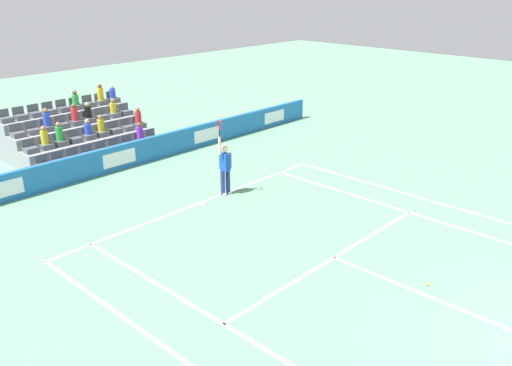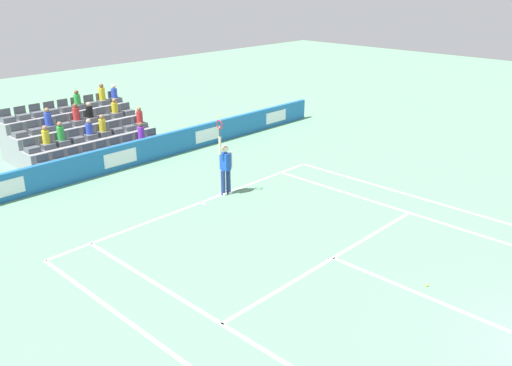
# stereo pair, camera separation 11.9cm
# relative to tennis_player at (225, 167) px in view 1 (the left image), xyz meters

# --- Properties ---
(line_baseline) EXTENTS (10.97, 0.10, 0.01)m
(line_baseline) POSITION_rel_tennis_player_xyz_m (1.13, -0.05, -0.99)
(line_baseline) COLOR white
(line_baseline) RESTS_ON ground
(line_service) EXTENTS (8.23, 0.10, 0.01)m
(line_service) POSITION_rel_tennis_player_xyz_m (1.13, 5.44, -0.99)
(line_service) COLOR white
(line_service) RESTS_ON ground
(line_centre_service) EXTENTS (0.10, 6.40, 0.01)m
(line_centre_service) POSITION_rel_tennis_player_xyz_m (1.13, 8.64, -0.99)
(line_centre_service) COLOR white
(line_centre_service) RESTS_ON ground
(line_singles_sideline_left) EXTENTS (0.10, 11.89, 0.01)m
(line_singles_sideline_left) POSITION_rel_tennis_player_xyz_m (5.24, 5.90, -0.99)
(line_singles_sideline_left) COLOR white
(line_singles_sideline_left) RESTS_ON ground
(line_singles_sideline_right) EXTENTS (0.10, 11.89, 0.01)m
(line_singles_sideline_right) POSITION_rel_tennis_player_xyz_m (-2.99, 5.90, -0.99)
(line_singles_sideline_right) COLOR white
(line_singles_sideline_right) RESTS_ON ground
(line_doubles_sideline_left) EXTENTS (0.10, 11.89, 0.01)m
(line_doubles_sideline_left) POSITION_rel_tennis_player_xyz_m (6.61, 5.90, -0.99)
(line_doubles_sideline_left) COLOR white
(line_doubles_sideline_left) RESTS_ON ground
(line_doubles_sideline_right) EXTENTS (0.10, 11.89, 0.01)m
(line_doubles_sideline_right) POSITION_rel_tennis_player_xyz_m (-4.36, 5.90, -0.99)
(line_doubles_sideline_right) COLOR white
(line_doubles_sideline_right) RESTS_ON ground
(line_centre_mark) EXTENTS (0.10, 0.20, 0.01)m
(line_centre_mark) POSITION_rel_tennis_player_xyz_m (1.13, 0.05, -0.99)
(line_centre_mark) COLOR white
(line_centre_mark) RESTS_ON ground
(sponsor_barrier) EXTENTS (22.75, 0.22, 0.99)m
(sponsor_barrier) POSITION_rel_tennis_player_xyz_m (1.13, -4.89, -0.50)
(sponsor_barrier) COLOR #1E66AD
(sponsor_barrier) RESTS_ON ground
(tennis_player) EXTENTS (0.53, 0.37, 2.85)m
(tennis_player) POSITION_rel_tennis_player_xyz_m (0.00, 0.00, 0.00)
(tennis_player) COLOR navy
(tennis_player) RESTS_ON ground
(stadium_stand) EXTENTS (5.58, 3.80, 2.61)m
(stadium_stand) POSITION_rel_tennis_player_xyz_m (1.11, -7.83, -0.30)
(stadium_stand) COLOR gray
(stadium_stand) RESTS_ON ground
(loose_tennis_ball) EXTENTS (0.07, 0.07, 0.07)m
(loose_tennis_ball) POSITION_rel_tennis_player_xyz_m (0.70, 7.96, -0.96)
(loose_tennis_ball) COLOR #D1E533
(loose_tennis_ball) RESTS_ON ground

